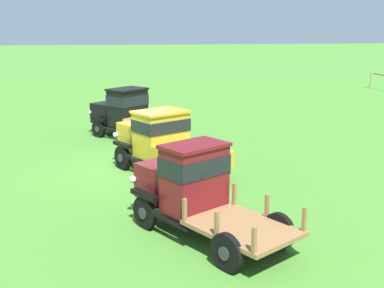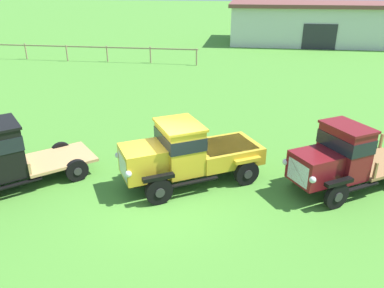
# 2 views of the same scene
# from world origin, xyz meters

# --- Properties ---
(ground_plane) EXTENTS (240.00, 240.00, 0.00)m
(ground_plane) POSITION_xyz_m (0.00, 0.00, 0.00)
(ground_plane) COLOR #47842D
(vintage_truck_foreground_near) EXTENTS (4.63, 4.45, 2.24)m
(vintage_truck_foreground_near) POSITION_xyz_m (-5.33, -0.13, 1.14)
(vintage_truck_foreground_near) COLOR black
(vintage_truck_foreground_near) RESTS_ON ground
(vintage_truck_second_in_line) EXTENTS (4.89, 3.84, 2.15)m
(vintage_truck_second_in_line) POSITION_xyz_m (0.57, 1.15, 1.09)
(vintage_truck_second_in_line) COLOR black
(vintage_truck_second_in_line) RESTS_ON ground
(vintage_truck_midrow_center) EXTENTS (4.70, 3.77, 2.22)m
(vintage_truck_midrow_center) POSITION_xyz_m (5.45, 1.36, 1.13)
(vintage_truck_midrow_center) COLOR black
(vintage_truck_midrow_center) RESTS_ON ground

